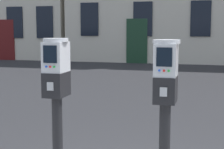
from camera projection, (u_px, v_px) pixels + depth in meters
parking_meter_near_kerb at (57, 89)px, 3.13m from camera, size 0.22×0.25×1.41m
parking_meter_twin_adjacent at (165, 95)px, 2.89m from camera, size 0.22×0.25×1.40m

